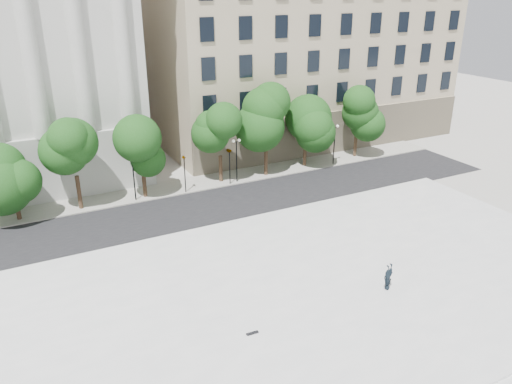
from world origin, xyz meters
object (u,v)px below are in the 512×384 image
traffic_light_east (229,148)px  person_lying (387,286)px  traffic_light_west (184,156)px  skateboard (252,333)px

traffic_light_east → person_lying: 22.02m
traffic_light_west → person_lying: traffic_light_west is taller
traffic_light_west → skateboard: (-4.09, -21.79, -3.12)m
person_lying → skateboard: 9.42m
traffic_light_west → traffic_light_east: 4.58m
traffic_light_east → skateboard: (-8.67, -21.79, -3.29)m
traffic_light_west → traffic_light_east: bearing=-0.0°
traffic_light_west → skateboard: traffic_light_west is taller
traffic_light_west → traffic_light_east: (4.58, -0.00, 0.17)m
skateboard → person_lying: bearing=4.1°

